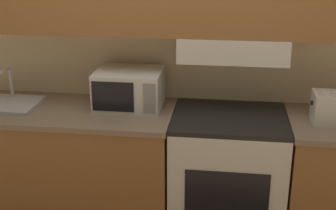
{
  "coord_description": "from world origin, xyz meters",
  "views": [
    {
      "loc": [
        0.39,
        -3.19,
        2.0
      ],
      "look_at": [
        0.05,
        -0.57,
        1.04
      ],
      "focal_mm": 50.0,
      "sensor_mm": 36.0,
      "label": 1
    }
  ],
  "objects_px": {
    "microwave": "(129,89)",
    "toaster": "(334,108)",
    "stove_range": "(227,176)",
    "sink_basin": "(5,103)"
  },
  "relations": [
    {
      "from": "stove_range",
      "to": "sink_basin",
      "type": "relative_size",
      "value": 1.91
    },
    {
      "from": "microwave",
      "to": "sink_basin",
      "type": "xyz_separation_m",
      "value": [
        -0.86,
        -0.1,
        -0.11
      ]
    },
    {
      "from": "stove_range",
      "to": "microwave",
      "type": "distance_m",
      "value": 0.9
    },
    {
      "from": "microwave",
      "to": "toaster",
      "type": "distance_m",
      "value": 1.33
    },
    {
      "from": "microwave",
      "to": "sink_basin",
      "type": "relative_size",
      "value": 0.95
    },
    {
      "from": "microwave",
      "to": "stove_range",
      "type": "bearing_deg",
      "value": -7.98
    },
    {
      "from": "stove_range",
      "to": "toaster",
      "type": "bearing_deg",
      "value": -3.06
    },
    {
      "from": "toaster",
      "to": "sink_basin",
      "type": "xyz_separation_m",
      "value": [
        -2.19,
        0.03,
        -0.08
      ]
    },
    {
      "from": "stove_range",
      "to": "sink_basin",
      "type": "distance_m",
      "value": 1.62
    },
    {
      "from": "stove_range",
      "to": "sink_basin",
      "type": "xyz_separation_m",
      "value": [
        -1.55,
        -0.0,
        0.46
      ]
    }
  ]
}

